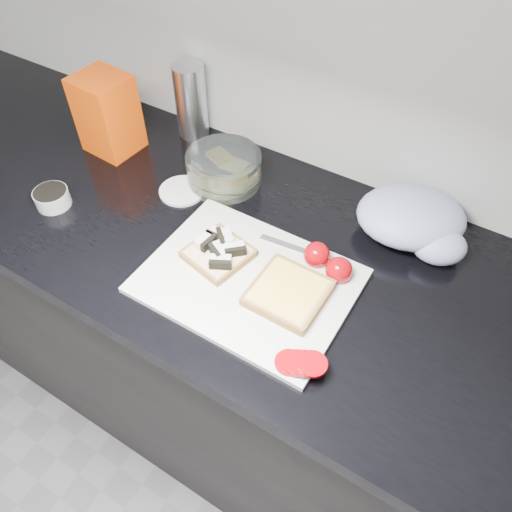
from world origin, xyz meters
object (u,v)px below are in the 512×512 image
at_px(cutting_board, 248,281).
at_px(glass_bowl, 224,169).
at_px(steel_canister, 191,101).
at_px(bread_bag, 108,114).

xyz_separation_m(cutting_board, glass_bowl, (-0.21, 0.23, 0.03)).
bearing_deg(glass_bowl, steel_canister, 145.89).
bearing_deg(glass_bowl, cutting_board, -47.76).
distance_m(cutting_board, glass_bowl, 0.32).
relative_size(cutting_board, glass_bowl, 2.30).
xyz_separation_m(cutting_board, steel_canister, (-0.39, 0.35, 0.09)).
relative_size(bread_bag, steel_canister, 1.01).
relative_size(glass_bowl, steel_canister, 0.93).
xyz_separation_m(cutting_board, bread_bag, (-0.52, 0.20, 0.09)).
distance_m(bread_bag, steel_canister, 0.21).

